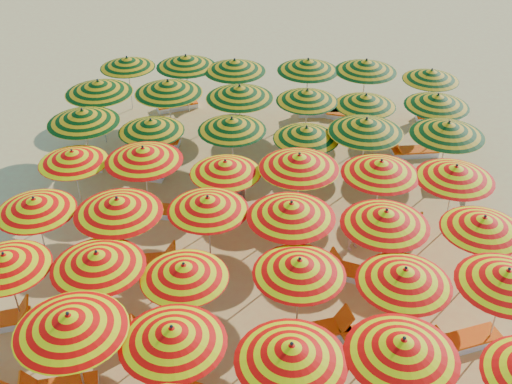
# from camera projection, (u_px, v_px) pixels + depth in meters

# --- Properties ---
(ground) EXTENTS (120.00, 120.00, 0.00)m
(ground) POSITION_uv_depth(u_px,v_px,m) (255.00, 244.00, 19.67)
(ground) COLOR #DAB960
(ground) RESTS_ON ground
(umbrella_7) EXTENTS (2.91, 2.91, 2.66)m
(umbrella_7) POSITION_uv_depth(u_px,v_px,m) (70.00, 323.00, 13.75)
(umbrella_7) COLOR silver
(umbrella_7) RESTS_ON ground
(umbrella_8) EXTENTS (2.43, 2.43, 2.50)m
(umbrella_8) POSITION_uv_depth(u_px,v_px,m) (172.00, 335.00, 13.63)
(umbrella_8) COLOR silver
(umbrella_8) RESTS_ON ground
(umbrella_9) EXTENTS (2.68, 2.68, 2.55)m
(umbrella_9) POSITION_uv_depth(u_px,v_px,m) (291.00, 353.00, 13.18)
(umbrella_9) COLOR silver
(umbrella_9) RESTS_ON ground
(umbrella_10) EXTENTS (2.74, 2.74, 2.58)m
(umbrella_10) POSITION_uv_depth(u_px,v_px,m) (403.00, 347.00, 13.27)
(umbrella_10) COLOR silver
(umbrella_10) RESTS_ON ground
(umbrella_12) EXTENTS (2.33, 2.33, 2.37)m
(umbrella_12) POSITION_uv_depth(u_px,v_px,m) (5.00, 261.00, 15.82)
(umbrella_12) COLOR silver
(umbrella_12) RESTS_ON ground
(umbrella_13) EXTENTS (3.06, 3.06, 2.50)m
(umbrella_13) POSITION_uv_depth(u_px,v_px,m) (97.00, 260.00, 15.68)
(umbrella_13) COLOR silver
(umbrella_13) RESTS_ON ground
(umbrella_14) EXTENTS (2.54, 2.54, 2.33)m
(umbrella_14) POSITION_uv_depth(u_px,v_px,m) (184.00, 271.00, 15.55)
(umbrella_14) COLOR silver
(umbrella_14) RESTS_ON ground
(umbrella_15) EXTENTS (2.88, 2.88, 2.45)m
(umbrella_15) POSITION_uv_depth(u_px,v_px,m) (299.00, 267.00, 15.53)
(umbrella_15) COLOR silver
(umbrella_15) RESTS_ON ground
(umbrella_16) EXTENTS (2.94, 2.94, 2.46)m
(umbrella_16) POSITION_uv_depth(u_px,v_px,m) (405.00, 276.00, 15.23)
(umbrella_16) COLOR silver
(umbrella_16) RESTS_ON ground
(umbrella_17) EXTENTS (2.54, 2.54, 2.53)m
(umbrella_17) POSITION_uv_depth(u_px,v_px,m) (507.00, 277.00, 15.11)
(umbrella_17) COLOR silver
(umbrella_17) RESTS_ON ground
(umbrella_18) EXTENTS (2.38, 2.38, 2.39)m
(umbrella_18) POSITION_uv_depth(u_px,v_px,m) (35.00, 205.00, 17.76)
(umbrella_18) COLOR silver
(umbrella_18) RESTS_ON ground
(umbrella_19) EXTENTS (2.88, 2.88, 2.60)m
(umbrella_19) POSITION_uv_depth(u_px,v_px,m) (118.00, 206.00, 17.41)
(umbrella_19) COLOR silver
(umbrella_19) RESTS_ON ground
(umbrella_20) EXTENTS (2.48, 2.48, 2.44)m
(umbrella_20) POSITION_uv_depth(u_px,v_px,m) (208.00, 204.00, 17.74)
(umbrella_20) COLOR silver
(umbrella_20) RESTS_ON ground
(umbrella_21) EXTENTS (3.16, 3.16, 2.59)m
(umbrella_21) POSITION_uv_depth(u_px,v_px,m) (291.00, 210.00, 17.27)
(umbrella_21) COLOR silver
(umbrella_21) RESTS_ON ground
(umbrella_22) EXTENTS (3.03, 3.03, 2.55)m
(umbrella_22) POSITION_uv_depth(u_px,v_px,m) (386.00, 218.00, 17.02)
(umbrella_22) COLOR silver
(umbrella_22) RESTS_ON ground
(umbrella_23) EXTENTS (2.72, 2.72, 2.40)m
(umbrella_23) POSITION_uv_depth(u_px,v_px,m) (484.00, 224.00, 17.04)
(umbrella_23) COLOR silver
(umbrella_23) RESTS_ON ground
(umbrella_24) EXTENTS (2.63, 2.63, 2.32)m
(umbrella_24) POSITION_uv_depth(u_px,v_px,m) (73.00, 157.00, 20.01)
(umbrella_24) COLOR silver
(umbrella_24) RESTS_ON ground
(umbrella_25) EXTENTS (3.22, 3.22, 2.57)m
(umbrella_25) POSITION_uv_depth(u_px,v_px,m) (143.00, 154.00, 19.70)
(umbrella_25) COLOR silver
(umbrella_25) RESTS_ON ground
(umbrella_26) EXTENTS (2.43, 2.43, 2.34)m
(umbrella_26) POSITION_uv_depth(u_px,v_px,m) (225.00, 167.00, 19.47)
(umbrella_26) COLOR silver
(umbrella_26) RESTS_ON ground
(umbrella_27) EXTENTS (2.74, 2.74, 2.62)m
(umbrella_27) POSITION_uv_depth(u_px,v_px,m) (299.00, 161.00, 19.28)
(umbrella_27) COLOR silver
(umbrella_27) RESTS_ON ground
(umbrella_28) EXTENTS (2.46, 2.46, 2.52)m
(umbrella_28) POSITION_uv_depth(u_px,v_px,m) (381.00, 167.00, 19.16)
(umbrella_28) COLOR silver
(umbrella_28) RESTS_ON ground
(umbrella_29) EXTENTS (3.15, 3.15, 2.52)m
(umbrella_29) POSITION_uv_depth(u_px,v_px,m) (455.00, 173.00, 18.93)
(umbrella_29) COLOR silver
(umbrella_29) RESTS_ON ground
(umbrella_30) EXTENTS (3.16, 3.16, 2.61)m
(umbrella_30) POSITION_uv_depth(u_px,v_px,m) (83.00, 116.00, 21.70)
(umbrella_30) COLOR silver
(umbrella_30) RESTS_ON ground
(umbrella_31) EXTENTS (2.49, 2.49, 2.38)m
(umbrella_31) POSITION_uv_depth(u_px,v_px,m) (151.00, 126.00, 21.59)
(umbrella_31) COLOR silver
(umbrella_31) RESTS_ON ground
(umbrella_32) EXTENTS (3.06, 3.06, 2.47)m
(umbrella_32) POSITION_uv_depth(u_px,v_px,m) (232.00, 124.00, 21.49)
(umbrella_32) COLOR silver
(umbrella_32) RESTS_ON ground
(umbrella_33) EXTENTS (2.42, 2.42, 2.36)m
(umbrella_33) POSITION_uv_depth(u_px,v_px,m) (306.00, 133.00, 21.20)
(umbrella_33) COLOR silver
(umbrella_33) RESTS_ON ground
(umbrella_34) EXTENTS (2.77, 2.77, 2.65)m
(umbrella_34) POSITION_uv_depth(u_px,v_px,m) (366.00, 126.00, 21.08)
(umbrella_34) COLOR silver
(umbrella_34) RESTS_ON ground
(umbrella_35) EXTENTS (2.63, 2.63, 2.61)m
(umbrella_35) POSITION_uv_depth(u_px,v_px,m) (448.00, 129.00, 20.97)
(umbrella_35) COLOR silver
(umbrella_35) RESTS_ON ground
(umbrella_36) EXTENTS (3.28, 3.28, 2.65)m
(umbrella_36) POSITION_uv_depth(u_px,v_px,m) (98.00, 87.00, 23.55)
(umbrella_36) COLOR silver
(umbrella_36) RESTS_ON ground
(umbrella_37) EXTENTS (3.30, 3.30, 2.67)m
(umbrella_37) POSITION_uv_depth(u_px,v_px,m) (168.00, 87.00, 23.51)
(umbrella_37) COLOR silver
(umbrella_37) RESTS_ON ground
(umbrella_38) EXTENTS (2.65, 2.65, 2.63)m
(umbrella_38) POSITION_uv_depth(u_px,v_px,m) (240.00, 92.00, 23.23)
(umbrella_38) COLOR silver
(umbrella_38) RESTS_ON ground
(umbrella_39) EXTENTS (2.34, 2.34, 2.42)m
(umbrella_39) POSITION_uv_depth(u_px,v_px,m) (307.00, 96.00, 23.40)
(umbrella_39) COLOR silver
(umbrella_39) RESTS_ON ground
(umbrella_40) EXTENTS (2.68, 2.68, 2.37)m
(umbrella_40) POSITION_uv_depth(u_px,v_px,m) (366.00, 100.00, 23.19)
(umbrella_40) COLOR silver
(umbrella_40) RESTS_ON ground
(umbrella_41) EXTENTS (2.70, 2.70, 2.48)m
(umbrella_41) POSITION_uv_depth(u_px,v_px,m) (437.00, 100.00, 22.97)
(umbrella_41) COLOR silver
(umbrella_41) RESTS_ON ground
(umbrella_42) EXTENTS (2.51, 2.51, 2.37)m
(umbrella_42) POSITION_uv_depth(u_px,v_px,m) (127.00, 62.00, 26.05)
(umbrella_42) COLOR silver
(umbrella_42) RESTS_ON ground
(umbrella_43) EXTENTS (2.92, 2.92, 2.57)m
(umbrella_43) POSITION_uv_depth(u_px,v_px,m) (186.00, 61.00, 25.72)
(umbrella_43) COLOR silver
(umbrella_43) RESTS_ON ground
(umbrella_44) EXTENTS (2.56, 2.56, 2.61)m
(umbrella_44) POSITION_uv_depth(u_px,v_px,m) (235.00, 66.00, 25.27)
(umbrella_44) COLOR silver
(umbrella_44) RESTS_ON ground
(umbrella_45) EXTENTS (3.14, 3.14, 2.61)m
(umbrella_45) POSITION_uv_depth(u_px,v_px,m) (308.00, 65.00, 25.31)
(umbrella_45) COLOR silver
(umbrella_45) RESTS_ON ground
(umbrella_46) EXTENTS (2.90, 2.90, 2.63)m
(umbrella_46) POSITION_uv_depth(u_px,v_px,m) (366.00, 66.00, 25.21)
(umbrella_46) COLOR silver
(umbrella_46) RESTS_ON ground
(umbrella_47) EXTENTS (2.58, 2.58, 2.35)m
(umbrella_47) POSITION_uv_depth(u_px,v_px,m) (431.00, 75.00, 25.08)
(umbrella_47) COLOR silver
(umbrella_47) RESTS_ON ground
(lounger_11) EXTENTS (1.82, 1.01, 0.69)m
(lounger_11) POSITION_uv_depth(u_px,v_px,m) (164.00, 332.00, 16.46)
(lounger_11) COLOR white
(lounger_11) RESTS_ON ground
(lounger_12) EXTENTS (1.83, 1.13, 0.69)m
(lounger_12) POSITION_uv_depth(u_px,v_px,m) (319.00, 332.00, 16.48)
(lounger_12) COLOR white
(lounger_12) RESTS_ON ground
(lounger_13) EXTENTS (1.82, 1.25, 0.69)m
(lounger_13) POSITION_uv_depth(u_px,v_px,m) (374.00, 331.00, 16.50)
(lounger_13) COLOR white
(lounger_13) RESTS_ON ground
(lounger_14) EXTENTS (1.82, 1.20, 0.69)m
(lounger_14) POSITION_uv_depth(u_px,v_px,m) (466.00, 340.00, 16.23)
(lounger_14) COLOR white
(lounger_14) RESTS_ON ground
(lounger_15) EXTENTS (1.81, 0.91, 0.69)m
(lounger_15) POSITION_uv_depth(u_px,v_px,m) (148.00, 262.00, 18.73)
(lounger_15) COLOR white
(lounger_15) RESTS_ON ground
(lounger_16) EXTENTS (1.83, 1.08, 0.69)m
(lounger_16) POSITION_uv_depth(u_px,v_px,m) (356.00, 273.00, 18.33)
(lounger_16) COLOR white
(lounger_16) RESTS_ON ground
(lounger_17) EXTENTS (1.79, 0.77, 0.69)m
(lounger_17) POSITION_uv_depth(u_px,v_px,m) (168.00, 211.00, 20.83)
(lounger_17) COLOR white
(lounger_17) RESTS_ON ground
(lounger_18) EXTENTS (1.83, 1.08, 0.69)m
(lounger_18) POSITION_uv_depth(u_px,v_px,m) (393.00, 225.00, 20.24)
(lounger_18) COLOR white
(lounger_18) RESTS_ON ground
(lounger_19) EXTENTS (1.82, 1.03, 0.69)m
(lounger_19) POSITION_uv_depth(u_px,v_px,m) (79.00, 167.00, 23.05)
(lounger_19) COLOR white
(lounger_19) RESTS_ON ground
(lounger_20) EXTENTS (1.79, 0.76, 0.69)m
(lounger_20) POSITION_uv_depth(u_px,v_px,m) (142.00, 173.00, 22.73)
(lounger_20) COLOR white
(lounger_20) RESTS_ON ground
(lounger_21) EXTENTS (1.78, 0.73, 0.69)m
(lounger_21) POSITION_uv_depth(u_px,v_px,m) (220.00, 172.00, 22.78)
(lounger_21) COLOR white
(lounger_21) RESTS_ON ground
(lounger_22) EXTENTS (1.75, 0.64, 0.69)m
(lounger_22) POSITION_uv_depth(u_px,v_px,m) (377.00, 178.00, 22.46)
(lounger_22) COLOR white
(lounger_22) RESTS_ON ground
(lounger_23) EXTENTS (1.75, 0.64, 0.69)m
(lounger_23) POSITION_uv_depth(u_px,v_px,m) (456.00, 185.00, 22.08)
(lounger_23) COLOR white
(lounger_23) RESTS_ON ground
(lounger_24) EXTENTS (1.75, 0.65, 0.69)m
(lounger_24) POSITION_uv_depth(u_px,v_px,m) (159.00, 141.00, 24.60)
(lounger_24) COLOR white
(lounger_24) RESTS_ON ground
(lounger_25) EXTENTS (1.81, 0.86, 0.69)m
(lounger_25) POSITION_uv_depth(u_px,v_px,m) (413.00, 152.00, 23.97)
(lounger_25) COLOR white
(lounger_25) RESTS_ON ground
(lounger_26) EXTENTS (1.82, 1.25, 0.69)m
(lounger_26) POSITION_uv_depth(u_px,v_px,m) (178.00, 105.00, 27.16)
(lounger_26) COLOR white
(lounger_26) RESTS_ON ground
(lounger_27) EXTENTS (1.79, 0.77, 0.69)m
(lounger_27) POSITION_uv_depth(u_px,v_px,m) (318.00, 111.00, 26.67)
(lounger_27) COLOR white
(lounger_27) RESTS_ON ground
(lounger_28) EXTENTS (1.81, 0.90, 0.69)m
(lounger_28) POSITION_uv_depth(u_px,v_px,m) (349.00, 115.00, 26.40)
(lounger_28) COLOR white
(lounger_28) RESTS_ON ground
(lounger_29) EXTENTS (1.78, 0.73, 0.69)m
(lounger_29) POSITION_uv_depth(u_px,v_px,m) (436.00, 117.00, 26.26)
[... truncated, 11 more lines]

